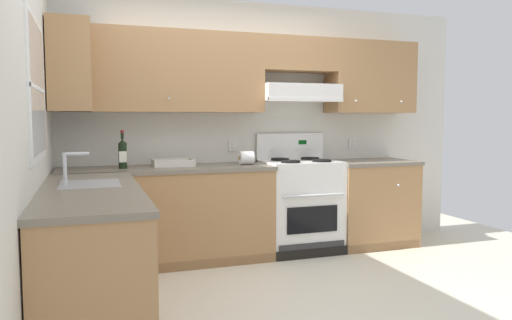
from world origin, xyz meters
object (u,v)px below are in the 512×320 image
(stove, at_px, (300,205))
(bowl, at_px, (173,164))
(paper_towel_roll, at_px, (246,158))
(wine_bottle, at_px, (123,153))

(stove, xyz_separation_m, bowl, (-1.29, 0.08, 0.45))
(paper_towel_roll, bearing_deg, stove, 1.32)
(stove, distance_m, wine_bottle, 1.84)
(wine_bottle, relative_size, paper_towel_roll, 2.50)
(bowl, bearing_deg, stove, -3.61)
(bowl, xyz_separation_m, paper_towel_roll, (0.70, -0.09, 0.05))
(wine_bottle, relative_size, bowl, 0.90)
(stove, height_order, paper_towel_roll, stove)
(bowl, relative_size, paper_towel_roll, 2.78)
(bowl, bearing_deg, paper_towel_roll, -7.70)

